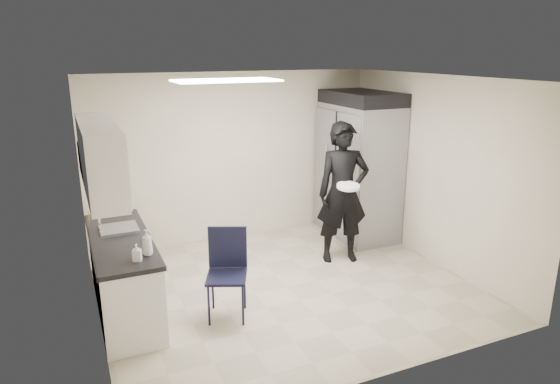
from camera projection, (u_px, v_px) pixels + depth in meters
name	position (u px, v px, depth m)	size (l,w,h in m)	color
floor	(287.00, 287.00, 6.36)	(4.50, 4.50, 0.00)	tan
ceiling	(288.00, 78.00, 5.64)	(4.50, 4.50, 0.00)	silver
back_wall	(234.00, 157.00, 7.76)	(4.50, 4.50, 0.00)	beige
left_wall	(89.00, 213.00, 5.13)	(4.00, 4.00, 0.00)	beige
right_wall	(435.00, 171.00, 6.87)	(4.00, 4.00, 0.00)	beige
ceiling_panel	(226.00, 80.00, 5.77)	(1.20, 0.60, 0.02)	white
lower_counter	(124.00, 277.00, 5.66)	(0.60, 1.90, 0.86)	silver
countertop	(120.00, 240.00, 5.54)	(0.64, 1.95, 0.05)	black
sink	(119.00, 233.00, 5.77)	(0.42, 0.40, 0.14)	gray
faucet	(100.00, 223.00, 5.65)	(0.02, 0.02, 0.24)	silver
upper_cabinets	(100.00, 158.00, 5.23)	(0.35, 1.80, 0.75)	silver
towel_dispenser	(88.00, 156.00, 6.27)	(0.22, 0.30, 0.35)	black
notice_sticker_left	(89.00, 217.00, 5.24)	(0.00, 0.12, 0.07)	yellow
notice_sticker_right	(88.00, 215.00, 5.43)	(0.00, 0.12, 0.07)	yellow
commercial_fridge	(358.00, 171.00, 7.90)	(0.80, 1.35, 2.10)	gray
fridge_compressor	(362.00, 98.00, 7.58)	(0.80, 1.35, 0.20)	black
folding_chair	(227.00, 277.00, 5.53)	(0.44, 0.44, 0.98)	black
man_tuxedo	(343.00, 193.00, 6.93)	(0.73, 0.49, 1.98)	black
bucket_lid	(348.00, 186.00, 6.65)	(0.31, 0.31, 0.04)	white
soap_bottle_a	(147.00, 242.00, 5.03)	(0.10, 0.10, 0.27)	white
soap_bottle_b	(137.00, 252.00, 4.90)	(0.08, 0.08, 0.18)	silver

